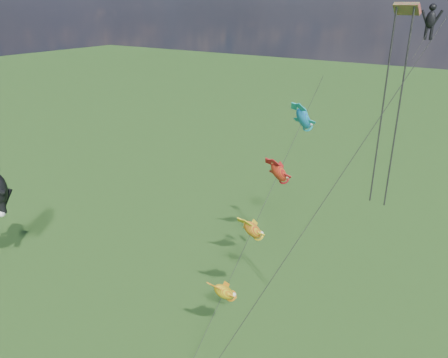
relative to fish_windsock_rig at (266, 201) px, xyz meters
The scene contains 3 objects.
ground 21.74m from the fish_windsock_rig, 152.86° to the right, with size 300.00×300.00×0.00m, color #163E0F.
fish_windsock_rig is the anchor object (origin of this frame).
parafoil_rig 13.84m from the fish_windsock_rig, 13.35° to the right, with size 9.28×15.43×27.89m.
Camera 1 is at (29.39, -13.65, 21.02)m, focal length 35.00 mm.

